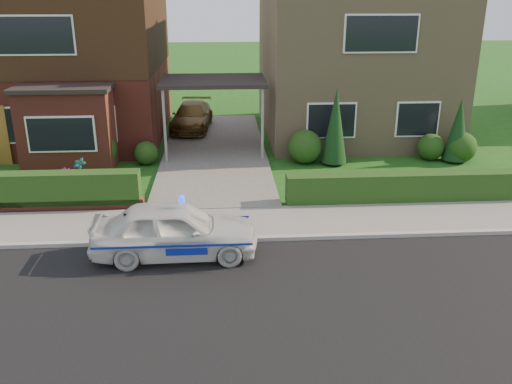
{
  "coord_description": "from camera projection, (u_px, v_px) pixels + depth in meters",
  "views": [
    {
      "loc": [
        0.24,
        -8.94,
        5.73
      ],
      "look_at": [
        1.07,
        3.5,
        1.12
      ],
      "focal_mm": 38.0,
      "sensor_mm": 36.0,
      "label": 1
    }
  ],
  "objects": [
    {
      "name": "ground",
      "position": [
        213.0,
        312.0,
        10.34
      ],
      "size": [
        120.0,
        120.0,
        0.0
      ],
      "primitive_type": "plane",
      "color": "#1A4B14",
      "rests_on": "ground"
    },
    {
      "name": "road",
      "position": [
        213.0,
        312.0,
        10.34
      ],
      "size": [
        60.0,
        6.0,
        0.02
      ],
      "primitive_type": "cube",
      "color": "black",
      "rests_on": "ground"
    },
    {
      "name": "kerb",
      "position": [
        214.0,
        240.0,
        13.17
      ],
      "size": [
        60.0,
        0.16,
        0.12
      ],
      "primitive_type": "cube",
      "color": "#9E9993",
      "rests_on": "ground"
    },
    {
      "name": "sidewalk",
      "position": [
        214.0,
        223.0,
        14.16
      ],
      "size": [
        60.0,
        2.0,
        0.1
      ],
      "primitive_type": "cube",
      "color": "slate",
      "rests_on": "ground"
    },
    {
      "name": "driveway",
      "position": [
        215.0,
        151.0,
        20.61
      ],
      "size": [
        3.8,
        12.0,
        0.12
      ],
      "primitive_type": "cube",
      "color": "#666059",
      "rests_on": "ground"
    },
    {
      "name": "house_left",
      "position": [
        68.0,
        43.0,
        21.67
      ],
      "size": [
        7.5,
        9.53,
        7.25
      ],
      "color": "maroon",
      "rests_on": "ground"
    },
    {
      "name": "house_right",
      "position": [
        353.0,
        45.0,
        22.53
      ],
      "size": [
        7.5,
        8.06,
        7.25
      ],
      "color": "#A08562",
      "rests_on": "ground"
    },
    {
      "name": "carport_link",
      "position": [
        213.0,
        82.0,
        19.67
      ],
      "size": [
        3.8,
        3.0,
        2.77
      ],
      "color": "black",
      "rests_on": "ground"
    },
    {
      "name": "dwarf_wall",
      "position": [
        3.0,
        207.0,
        14.87
      ],
      "size": [
        7.7,
        0.25,
        0.36
      ],
      "primitive_type": "cube",
      "color": "maroon",
      "rests_on": "ground"
    },
    {
      "name": "hedge_left",
      "position": [
        6.0,
        211.0,
        15.08
      ],
      "size": [
        7.5,
        0.55,
        0.9
      ],
      "primitive_type": "cube",
      "color": "#1A3C13",
      "rests_on": "ground"
    },
    {
      "name": "hedge_right",
      "position": [
        414.0,
        202.0,
        15.71
      ],
      "size": [
        7.5,
        0.55,
        0.8
      ],
      "primitive_type": "cube",
      "color": "#1A3C13",
      "rests_on": "ground"
    },
    {
      "name": "shrub_left_mid",
      "position": [
        98.0,
        150.0,
        18.56
      ],
      "size": [
        1.32,
        1.32,
        1.32
      ],
      "primitive_type": "sphere",
      "color": "#1A3C13",
      "rests_on": "ground"
    },
    {
      "name": "shrub_left_near",
      "position": [
        146.0,
        153.0,
        19.03
      ],
      "size": [
        0.84,
        0.84,
        0.84
      ],
      "primitive_type": "sphere",
      "color": "#1A3C13",
      "rests_on": "ground"
    },
    {
      "name": "shrub_right_near",
      "position": [
        305.0,
        147.0,
        19.13
      ],
      "size": [
        1.2,
        1.2,
        1.2
      ],
      "primitive_type": "sphere",
      "color": "#1A3C13",
      "rests_on": "ground"
    },
    {
      "name": "shrub_right_mid",
      "position": [
        431.0,
        147.0,
        19.55
      ],
      "size": [
        0.96,
        0.96,
        0.96
      ],
      "primitive_type": "sphere",
      "color": "#1A3C13",
      "rests_on": "ground"
    },
    {
      "name": "shrub_right_far",
      "position": [
        461.0,
        147.0,
        19.31
      ],
      "size": [
        1.08,
        1.08,
        1.08
      ],
      "primitive_type": "sphere",
      "color": "#1A3C13",
      "rests_on": "ground"
    },
    {
      "name": "conifer_a",
      "position": [
        335.0,
        128.0,
        18.76
      ],
      "size": [
        0.9,
        0.9,
        2.6
      ],
      "primitive_type": "cone",
      "color": "black",
      "rests_on": "ground"
    },
    {
      "name": "conifer_b",
      "position": [
        458.0,
        132.0,
        19.1
      ],
      "size": [
        0.9,
        0.9,
        2.2
      ],
      "primitive_type": "cone",
      "color": "black",
      "rests_on": "ground"
    },
    {
      "name": "police_car",
      "position": [
        175.0,
        230.0,
        12.31
      ],
      "size": [
        3.46,
        3.78,
        1.45
      ],
      "rotation": [
        0.0,
        0.0,
        1.58
      ],
      "color": "silver",
      "rests_on": "ground"
    },
    {
      "name": "driveway_car",
      "position": [
        192.0,
        116.0,
        23.47
      ],
      "size": [
        1.89,
        3.95,
        1.11
      ],
      "primitive_type": "imported",
      "rotation": [
        0.0,
        0.0,
        -0.09
      ],
      "color": "brown",
      "rests_on": "driveway"
    },
    {
      "name": "potted_plant_a",
      "position": [
        81.0,
        171.0,
        17.18
      ],
      "size": [
        0.5,
        0.42,
        0.8
      ],
      "primitive_type": "imported",
      "rotation": [
        0.0,
        0.0,
        -0.39
      ],
      "color": "gray",
      "rests_on": "ground"
    },
    {
      "name": "potted_plant_b",
      "position": [
        7.0,
        183.0,
        16.22
      ],
      "size": [
        0.49,
        0.47,
        0.7
      ],
      "primitive_type": "imported",
      "rotation": [
        0.0,
        0.0,
        0.57
      ],
      "color": "gray",
      "rests_on": "ground"
    },
    {
      "name": "potted_plant_c",
      "position": [
        68.0,
        183.0,
        16.08
      ],
      "size": [
        0.6,
        0.6,
        0.83
      ],
      "primitive_type": "imported",
      "rotation": [
        0.0,
        0.0,
        1.21
      ],
      "color": "gray",
      "rests_on": "ground"
    }
  ]
}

